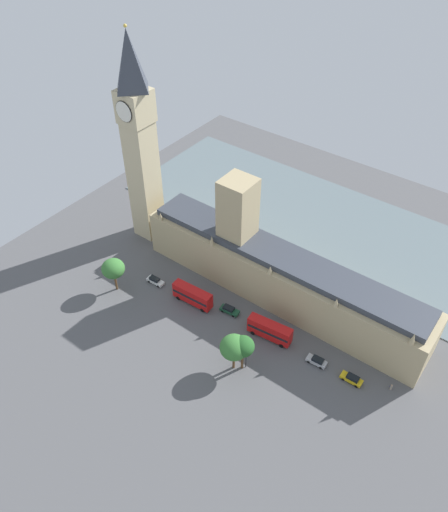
% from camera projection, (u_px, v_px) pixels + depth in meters
% --- Properties ---
extents(ground_plane, '(144.52, 144.52, 0.00)m').
position_uv_depth(ground_plane, '(275.00, 300.00, 125.53)').
color(ground_plane, '#565659').
extents(river_thames, '(42.70, 130.07, 0.25)m').
position_uv_depth(river_thames, '(339.00, 231.00, 145.74)').
color(river_thames, slate).
rests_on(river_thames, ground).
extents(parliament_building, '(12.69, 74.52, 28.91)m').
position_uv_depth(parliament_building, '(276.00, 271.00, 122.39)').
color(parliament_building, tan).
rests_on(parliament_building, ground).
extents(clock_tower, '(7.45, 7.45, 57.15)m').
position_uv_depth(clock_tower, '(139.00, 140.00, 126.09)').
color(clock_tower, '#CCBA8E').
rests_on(clock_tower, ground).
extents(car_white_midblock, '(1.99, 4.83, 1.74)m').
position_uv_depth(car_white_midblock, '(155.00, 281.00, 129.40)').
color(car_white_midblock, silver).
rests_on(car_white_midblock, ground).
extents(double_decker_bus_corner, '(3.15, 10.63, 4.75)m').
position_uv_depth(double_decker_bus_corner, '(193.00, 295.00, 123.08)').
color(double_decker_bus_corner, red).
rests_on(double_decker_bus_corner, ground).
extents(car_dark_green_near_tower, '(2.36, 4.94, 1.74)m').
position_uv_depth(car_dark_green_near_tower, '(229.00, 310.00, 121.87)').
color(car_dark_green_near_tower, '#19472D').
rests_on(car_dark_green_near_tower, ground).
extents(double_decker_bus_by_river_gate, '(3.65, 10.71, 4.75)m').
position_uv_depth(double_decker_bus_by_river_gate, '(270.00, 330.00, 114.91)').
color(double_decker_bus_by_river_gate, red).
rests_on(double_decker_bus_by_river_gate, ground).
extents(car_silver_trailing, '(2.15, 4.64, 1.74)m').
position_uv_depth(car_silver_trailing, '(317.00, 361.00, 110.62)').
color(car_silver_trailing, '#B7B7BC').
rests_on(car_silver_trailing, ground).
extents(car_yellow_cab_kerbside, '(1.98, 4.78, 1.74)m').
position_uv_depth(car_yellow_cab_kerbside, '(352.00, 379.00, 107.17)').
color(car_yellow_cab_kerbside, gold).
rests_on(car_yellow_cab_kerbside, ground).
extents(pedestrian_leading, '(0.63, 0.69, 1.64)m').
position_uv_depth(pedestrian_leading, '(391.00, 387.00, 105.77)').
color(pedestrian_leading, gray).
rests_on(pedestrian_leading, ground).
extents(plane_tree_opposite_hall, '(5.75, 5.75, 9.53)m').
position_uv_depth(plane_tree_opposite_hall, '(113.00, 269.00, 123.74)').
color(plane_tree_opposite_hall, brown).
rests_on(plane_tree_opposite_hall, ground).
extents(plane_tree_far_end, '(5.03, 5.03, 9.50)m').
position_uv_depth(plane_tree_far_end, '(243.00, 346.00, 105.56)').
color(plane_tree_far_end, brown).
rests_on(plane_tree_far_end, ground).
extents(plane_tree_under_trees, '(6.13, 6.13, 9.59)m').
position_uv_depth(plane_tree_under_trees, '(234.00, 347.00, 105.81)').
color(plane_tree_under_trees, brown).
rests_on(plane_tree_under_trees, ground).
extents(street_lamp_slot_10, '(0.56, 0.56, 6.97)m').
position_uv_depth(street_lamp_slot_10, '(246.00, 353.00, 107.34)').
color(street_lamp_slot_10, black).
rests_on(street_lamp_slot_10, ground).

